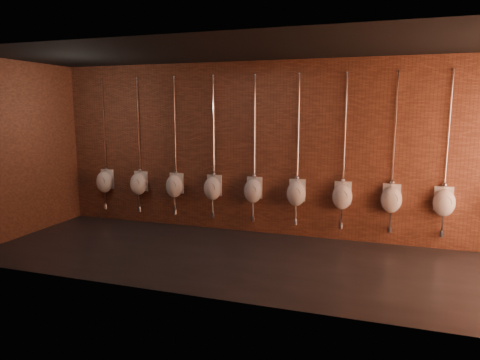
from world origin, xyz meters
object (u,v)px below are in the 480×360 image
object	(u,v)px
urinal_6	(342,195)
urinal_0	(105,181)
urinal_5	(296,192)
urinal_4	(253,190)
urinal_1	(139,183)
urinal_3	(213,187)
urinal_2	(175,185)
urinal_8	(444,201)
urinal_7	(391,198)

from	to	relation	value
urinal_6	urinal_0	bearing A→B (deg)	180.00
urinal_0	urinal_5	size ratio (longest dim) A/B	1.00
urinal_4	urinal_0	bearing A→B (deg)	180.00
urinal_5	urinal_1	bearing A→B (deg)	180.00
urinal_3	urinal_4	world-z (taller)	same
urinal_0	urinal_1	xyz separation A→B (m)	(0.81, 0.00, 0.00)
urinal_2	urinal_5	distance (m)	2.44
urinal_2	urinal_6	world-z (taller)	same
urinal_6	urinal_8	bearing A→B (deg)	0.00
urinal_0	urinal_6	distance (m)	4.89
urinal_3	urinal_6	size ratio (longest dim) A/B	1.00
urinal_2	urinal_7	bearing A→B (deg)	0.00
urinal_0	urinal_1	bearing A→B (deg)	0.00
urinal_4	urinal_8	size ratio (longest dim) A/B	1.00
urinal_1	urinal_5	size ratio (longest dim) A/B	1.00
urinal_1	urinal_4	size ratio (longest dim) A/B	1.00
urinal_2	urinal_8	size ratio (longest dim) A/B	1.00
urinal_1	urinal_8	xyz separation A→B (m)	(5.70, 0.00, 0.00)
urinal_0	urinal_2	size ratio (longest dim) A/B	1.00
urinal_5	urinal_8	world-z (taller)	same
urinal_2	urinal_6	xyz separation A→B (m)	(3.26, 0.00, 0.00)
urinal_1	urinal_2	bearing A→B (deg)	0.00
urinal_5	urinal_8	distance (m)	2.44
urinal_6	urinal_3	bearing A→B (deg)	180.00
urinal_5	urinal_8	bearing A→B (deg)	0.00
urinal_5	urinal_7	world-z (taller)	same
urinal_1	urinal_3	distance (m)	1.63
urinal_0	urinal_3	distance (m)	2.44
urinal_0	urinal_4	world-z (taller)	same
urinal_6	urinal_8	xyz separation A→B (m)	(1.63, 0.00, 0.00)
urinal_3	urinal_6	bearing A→B (deg)	0.00
urinal_6	urinal_4	bearing A→B (deg)	180.00
urinal_3	urinal_5	world-z (taller)	same
urinal_4	urinal_7	bearing A→B (deg)	0.00
urinal_6	urinal_7	world-z (taller)	same
urinal_4	urinal_7	xyz separation A→B (m)	(2.44, 0.00, 0.00)
urinal_0	urinal_4	distance (m)	3.26
urinal_0	urinal_4	xyz separation A→B (m)	(3.26, 0.00, 0.00)
urinal_7	urinal_1	bearing A→B (deg)	180.00
urinal_5	urinal_3	bearing A→B (deg)	180.00
urinal_8	urinal_4	bearing A→B (deg)	180.00
urinal_2	urinal_4	distance (m)	1.63
urinal_0	urinal_7	distance (m)	5.70
urinal_2	urinal_7	world-z (taller)	same
urinal_7	urinal_5	bearing A→B (deg)	180.00
urinal_3	urinal_7	distance (m)	3.26
urinal_0	urinal_6	bearing A→B (deg)	0.00
urinal_3	urinal_6	xyz separation A→B (m)	(2.44, 0.00, 0.00)
urinal_2	urinal_5	world-z (taller)	same
urinal_1	urinal_7	distance (m)	4.89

